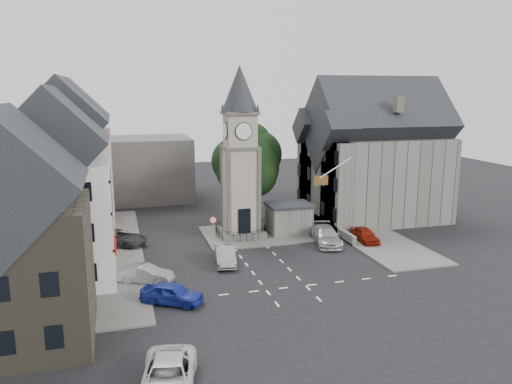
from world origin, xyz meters
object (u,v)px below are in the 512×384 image
object	(u,v)px
clock_tower	(240,153)
stone_shelter	(289,219)
car_east_red	(365,235)
car_west_blue	(172,294)
pedestrian	(335,217)

from	to	relation	value
clock_tower	stone_shelter	xyz separation A→B (m)	(4.80, -0.49, -6.57)
stone_shelter	car_east_red	world-z (taller)	stone_shelter
car_east_red	car_west_blue	bearing A→B (deg)	-151.83
stone_shelter	car_west_blue	bearing A→B (deg)	-133.92
car_west_blue	car_east_red	world-z (taller)	car_west_blue
clock_tower	stone_shelter	bearing A→B (deg)	-5.84
stone_shelter	car_east_red	bearing A→B (deg)	-37.16
pedestrian	car_west_blue	bearing A→B (deg)	28.34
stone_shelter	car_west_blue	world-z (taller)	stone_shelter
clock_tower	car_west_blue	distance (m)	17.83
car_west_blue	car_east_red	size ratio (longest dim) A/B	1.05
stone_shelter	car_west_blue	size ratio (longest dim) A/B	1.02
clock_tower	pedestrian	world-z (taller)	clock_tower
clock_tower	car_west_blue	size ratio (longest dim) A/B	3.86
car_west_blue	pedestrian	xyz separation A→B (m)	(18.65, 15.07, 0.18)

